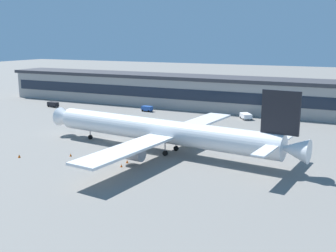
{
  "coord_description": "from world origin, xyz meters",
  "views": [
    {
      "loc": [
        53.71,
        -80.64,
        24.67
      ],
      "look_at": [
        14.51,
        0.91,
        5.0
      ],
      "focal_mm": 43.3,
      "sensor_mm": 36.0,
      "label": 1
    }
  ],
  "objects": [
    {
      "name": "traffic_cone_3",
      "position": [
        -1.02,
        -14.78,
        0.31
      ],
      "size": [
        0.5,
        0.5,
        0.63
      ],
      "primitive_type": "cone",
      "color": "#F2590C",
      "rests_on": "ground_plane"
    },
    {
      "name": "ground_plane",
      "position": [
        0.0,
        0.0,
        0.0
      ],
      "size": [
        600.0,
        600.0,
        0.0
      ],
      "primitive_type": "plane",
      "color": "slate"
    },
    {
      "name": "terminal_building",
      "position": [
        0.0,
        54.21,
        5.78
      ],
      "size": [
        159.09,
        15.57,
        11.52
      ],
      "color": "#9E9993",
      "rests_on": "ground_plane"
    },
    {
      "name": "baggage_tug",
      "position": [
        -12.11,
        39.84,
        1.09
      ],
      "size": [
        3.77,
        2.38,
        1.85
      ],
      "color": "#2651A5",
      "rests_on": "ground_plane"
    },
    {
      "name": "traffic_cone_1",
      "position": [
        12.69,
        -16.39,
        0.29
      ],
      "size": [
        0.46,
        0.46,
        0.57
      ],
      "primitive_type": "cone",
      "color": "#F2590C",
      "rests_on": "ground_plane"
    },
    {
      "name": "airliner",
      "position": [
        15.45,
        -3.19,
        4.7
      ],
      "size": [
        63.29,
        54.71,
        15.41
      ],
      "color": "white",
      "rests_on": "ground_plane"
    },
    {
      "name": "follow_me_car",
      "position": [
        -47.65,
        32.92,
        1.09
      ],
      "size": [
        4.64,
        2.57,
        1.85
      ],
      "color": "black",
      "rests_on": "ground_plane"
    },
    {
      "name": "traffic_cone_2",
      "position": [
        -10.13,
        -20.33,
        0.35
      ],
      "size": [
        0.57,
        0.57,
        0.71
      ],
      "primitive_type": "cone",
      "color": "#F2590C",
      "rests_on": "ground_plane"
    },
    {
      "name": "pushback_tractor",
      "position": [
        21.93,
        41.43,
        1.05
      ],
      "size": [
        4.78,
        5.44,
        1.75
      ],
      "color": "white",
      "rests_on": "ground_plane"
    },
    {
      "name": "traffic_cone_0",
      "position": [
        12.33,
        -13.61,
        0.32
      ],
      "size": [
        0.51,
        0.51,
        0.64
      ],
      "primitive_type": "cone",
      "color": "#F2590C",
      "rests_on": "ground_plane"
    }
  ]
}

